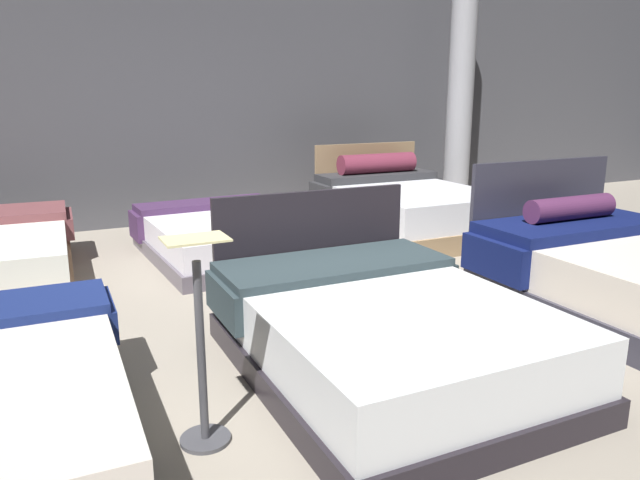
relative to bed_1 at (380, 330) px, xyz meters
name	(u,v)px	position (x,y,z in m)	size (l,w,h in m)	color
ground_plane	(297,311)	(-0.04, 1.13, -0.26)	(18.00, 18.00, 0.02)	gray
showroom_back_wall	(177,80)	(-0.04, 4.70, 1.50)	(18.00, 0.06, 3.50)	#47474C
bed_1	(380,330)	(0.00, 0.00, 0.00)	(1.59, 2.07, 0.94)	black
bed_2	(624,274)	(2.18, 0.07, 0.03)	(1.70, 1.99, 1.05)	#2F2E3A
bed_4	(226,236)	(-0.05, 2.88, -0.05)	(1.60, 1.98, 0.45)	#57505A
bed_5	(406,208)	(2.15, 2.94, 0.05)	(1.66, 2.10, 0.98)	#8F7250
price_sign	(202,367)	(-1.14, -0.29, 0.13)	(0.28, 0.24, 0.99)	#3F3F44
support_pillar	(461,82)	(3.67, 3.95, 1.50)	(0.35, 0.35, 3.50)	#99999E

